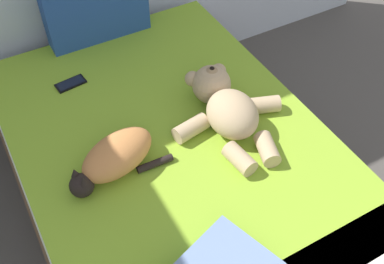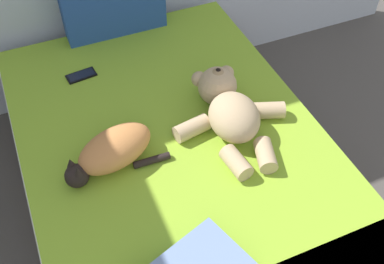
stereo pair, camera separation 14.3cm
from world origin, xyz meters
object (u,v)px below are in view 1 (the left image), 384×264
bed (177,179)px  cell_phone (71,83)px  teddy_bear (226,106)px  patterned_cushion (95,4)px  cat (114,158)px

bed → cell_phone: bearing=114.6°
teddy_bear → patterned_cushion: bearing=106.4°
patterned_cushion → cell_phone: patterned_cushion is taller
cat → teddy_bear: size_ratio=0.73×
bed → cat: bearing=-179.4°
bed → cat: size_ratio=4.55×
cat → teddy_bear: teddy_bear is taller
patterned_cushion → cell_phone: (-0.28, -0.31, -0.19)m
bed → patterned_cushion: bearing=89.6°
patterned_cushion → teddy_bear: bearing=-73.6°
bed → teddy_bear: bearing=4.0°
bed → teddy_bear: 0.44m
cat → teddy_bear: 0.55m
patterned_cushion → cat: size_ratio=1.26×
patterned_cushion → teddy_bear: size_ratio=0.91×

